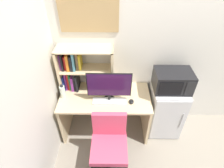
% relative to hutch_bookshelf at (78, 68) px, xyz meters
% --- Properties ---
extents(wall_back, '(6.40, 0.04, 2.60)m').
position_rel_hutch_bookshelf_xyz_m(wall_back, '(1.68, 0.15, 0.23)').
color(wall_back, silver).
rests_on(wall_back, ground_plane).
extents(desk, '(1.28, 0.65, 0.73)m').
position_rel_hutch_bookshelf_xyz_m(desk, '(0.37, -0.20, -0.56)').
color(desk, beige).
rests_on(desk, ground_plane).
extents(hutch_bookshelf, '(0.75, 0.28, 0.66)m').
position_rel_hutch_bookshelf_xyz_m(hutch_bookshelf, '(0.00, 0.00, 0.00)').
color(hutch_bookshelf, beige).
rests_on(hutch_bookshelf, desk).
extents(monitor, '(0.58, 0.18, 0.45)m').
position_rel_hutch_bookshelf_xyz_m(monitor, '(0.44, -0.27, -0.09)').
color(monitor, black).
rests_on(monitor, desk).
extents(keyboard, '(0.46, 0.14, 0.02)m').
position_rel_hutch_bookshelf_xyz_m(keyboard, '(0.44, -0.30, -0.33)').
color(keyboard, silver).
rests_on(keyboard, desk).
extents(computer_mouse, '(0.06, 0.09, 0.04)m').
position_rel_hutch_bookshelf_xyz_m(computer_mouse, '(0.74, -0.32, -0.32)').
color(computer_mouse, black).
rests_on(computer_mouse, desk).
extents(water_bottle, '(0.07, 0.07, 0.21)m').
position_rel_hutch_bookshelf_xyz_m(water_bottle, '(-0.21, -0.21, -0.25)').
color(water_bottle, silver).
rests_on(water_bottle, desk).
extents(mini_fridge, '(0.48, 0.51, 0.84)m').
position_rel_hutch_bookshelf_xyz_m(mini_fridge, '(1.29, -0.14, -0.65)').
color(mini_fridge, silver).
rests_on(mini_fridge, ground_plane).
extents(microwave, '(0.50, 0.35, 0.28)m').
position_rel_hutch_bookshelf_xyz_m(microwave, '(1.29, -0.14, -0.10)').
color(microwave, black).
rests_on(microwave, mini_fridge).
extents(desk_chair, '(0.51, 0.51, 0.87)m').
position_rel_hutch_bookshelf_xyz_m(desk_chair, '(0.45, -0.80, -0.69)').
color(desk_chair, black).
rests_on(desk_chair, ground_plane).
extents(wall_corkboard, '(0.72, 0.02, 0.45)m').
position_rel_hutch_bookshelf_xyz_m(wall_corkboard, '(0.19, 0.12, 0.70)').
color(wall_corkboard, tan).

